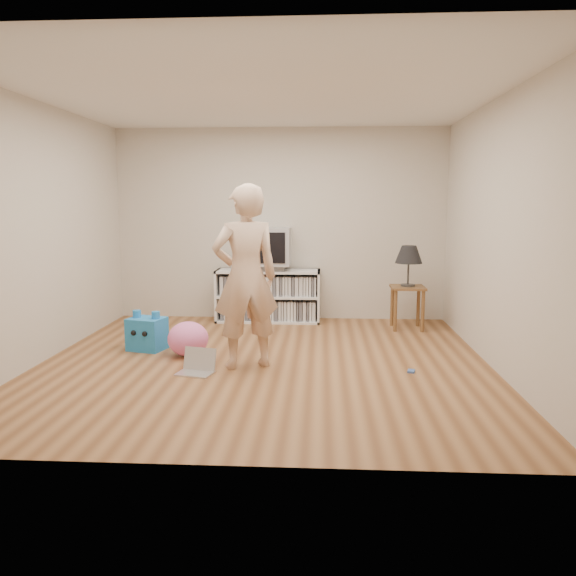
# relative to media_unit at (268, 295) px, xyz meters

# --- Properties ---
(ground) EXTENTS (4.50, 4.50, 0.00)m
(ground) POSITION_rel_media_unit_xyz_m (0.15, -2.04, -0.35)
(ground) COLOR brown
(ground) RESTS_ON ground
(walls) EXTENTS (4.52, 4.52, 2.60)m
(walls) POSITION_rel_media_unit_xyz_m (0.15, -2.04, 0.95)
(walls) COLOR beige
(walls) RESTS_ON ground
(ceiling) EXTENTS (4.50, 4.50, 0.01)m
(ceiling) POSITION_rel_media_unit_xyz_m (0.15, -2.04, 2.25)
(ceiling) COLOR white
(ceiling) RESTS_ON walls
(media_unit) EXTENTS (1.40, 0.45, 0.70)m
(media_unit) POSITION_rel_media_unit_xyz_m (0.00, 0.00, 0.00)
(media_unit) COLOR white
(media_unit) RESTS_ON ground
(dvd_deck) EXTENTS (0.45, 0.35, 0.07)m
(dvd_deck) POSITION_rel_media_unit_xyz_m (0.00, -0.02, 0.39)
(dvd_deck) COLOR gray
(dvd_deck) RESTS_ON media_unit
(crt_tv) EXTENTS (0.60, 0.53, 0.50)m
(crt_tv) POSITION_rel_media_unit_xyz_m (0.00, -0.02, 0.67)
(crt_tv) COLOR #9D9DA2
(crt_tv) RESTS_ON dvd_deck
(side_table) EXTENTS (0.42, 0.42, 0.55)m
(side_table) POSITION_rel_media_unit_xyz_m (1.82, -0.39, 0.07)
(side_table) COLOR brown
(side_table) RESTS_ON ground
(table_lamp) EXTENTS (0.34, 0.34, 0.52)m
(table_lamp) POSITION_rel_media_unit_xyz_m (1.82, -0.39, 0.59)
(table_lamp) COLOR #333333
(table_lamp) RESTS_ON side_table
(person) EXTENTS (0.76, 0.64, 1.78)m
(person) POSITION_rel_media_unit_xyz_m (-0.01, -2.18, 0.54)
(person) COLOR beige
(person) RESTS_ON ground
(laptop) EXTENTS (0.38, 0.33, 0.23)m
(laptop) POSITION_rel_media_unit_xyz_m (-0.45, -2.40, -0.29)
(laptop) COLOR silver
(laptop) RESTS_ON ground
(playing_cards) EXTENTS (0.09, 0.10, 0.02)m
(playing_cards) POSITION_rel_media_unit_xyz_m (1.58, -2.27, -0.34)
(playing_cards) COLOR #4163AE
(playing_cards) RESTS_ON ground
(plush_blue) EXTENTS (0.44, 0.39, 0.43)m
(plush_blue) POSITION_rel_media_unit_xyz_m (-1.18, -1.61, -0.17)
(plush_blue) COLOR #1C7DCF
(plush_blue) RESTS_ON ground
(plush_pink) EXTENTS (0.52, 0.52, 0.36)m
(plush_pink) POSITION_rel_media_unit_xyz_m (-0.68, -1.82, -0.17)
(plush_pink) COLOR pink
(plush_pink) RESTS_ON ground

